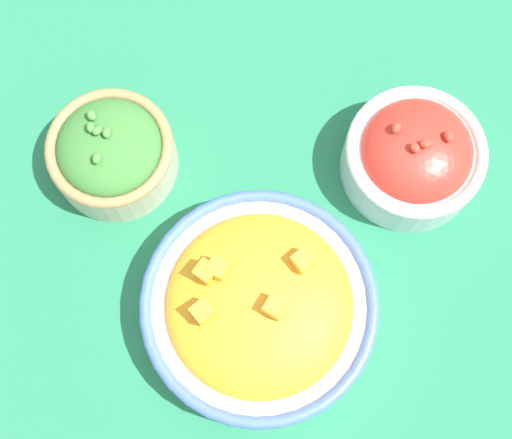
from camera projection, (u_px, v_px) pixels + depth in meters
name	position (u px, v px, depth m)	size (l,w,h in m)	color
ground_plane	(256.00, 227.00, 0.75)	(3.00, 3.00, 0.00)	#23704C
bowl_squash	(259.00, 306.00, 0.69)	(0.23, 0.23, 0.09)	white
bowl_cherry_tomatoes	(414.00, 156.00, 0.73)	(0.14, 0.14, 0.09)	#B2C1CC
bowl_broccoli	(111.00, 152.00, 0.73)	(0.13, 0.13, 0.08)	beige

